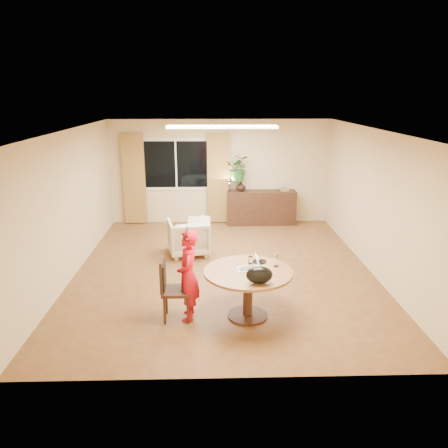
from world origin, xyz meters
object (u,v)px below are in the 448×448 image
(dining_table, at_px, (248,281))
(dining_chair, at_px, (176,289))
(armchair, at_px, (188,237))
(sideboard, at_px, (261,208))
(child, at_px, (188,275))

(dining_table, xyz_separation_m, dining_chair, (-1.05, -0.02, -0.11))
(armchair, distance_m, sideboard, 2.74)
(dining_chair, bearing_deg, child, 5.38)
(dining_chair, xyz_separation_m, armchair, (0.04, 2.70, -0.10))
(dining_table, relative_size, sideboard, 0.76)
(dining_table, height_order, dining_chair, dining_chair)
(sideboard, bearing_deg, dining_table, -98.67)
(dining_table, xyz_separation_m, child, (-0.87, -0.00, 0.10))
(dining_chair, relative_size, child, 0.69)
(armchair, xyz_separation_m, sideboard, (1.74, 2.11, 0.06))
(child, relative_size, armchair, 1.68)
(dining_table, bearing_deg, sideboard, 81.33)
(sideboard, bearing_deg, child, -108.49)
(dining_chair, bearing_deg, dining_table, 0.61)
(child, height_order, sideboard, child)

